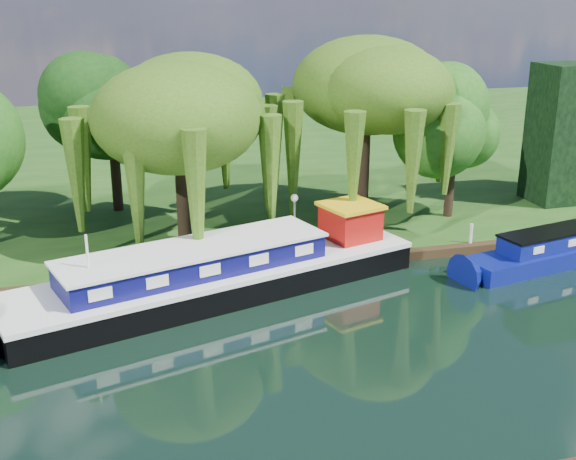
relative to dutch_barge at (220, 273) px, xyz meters
name	(u,v)px	position (x,y,z in m)	size (l,w,h in m)	color
ground	(359,352)	(3.90, -6.51, -0.95)	(120.00, 120.00, 0.00)	black
far_bank	(209,151)	(3.90, 27.49, -0.72)	(120.00, 52.00, 0.45)	#193F11
dutch_barge	(220,273)	(0.00, 0.00, 0.00)	(18.55, 9.14, 3.83)	black
narrowboat	(575,246)	(17.30, -0.31, -0.30)	(12.62, 4.65, 1.82)	navy
willow_left	(179,116)	(-0.74, 5.94, 5.78)	(7.21, 7.21, 8.64)	black
willow_right	(365,101)	(9.07, 7.07, 5.92)	(7.22, 7.22, 8.80)	black
tree_far_mid	(111,112)	(-3.74, 12.19, 5.09)	(4.95, 4.95, 8.10)	black
tree_far_right	(454,127)	(13.92, 6.33, 4.47)	(4.40, 4.40, 7.20)	black
lamppost	(294,206)	(4.40, 3.99, 1.47)	(0.36, 0.36, 2.56)	silver
mooring_posts	(286,251)	(3.40, 1.89, 0.00)	(19.16, 0.16, 1.00)	silver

